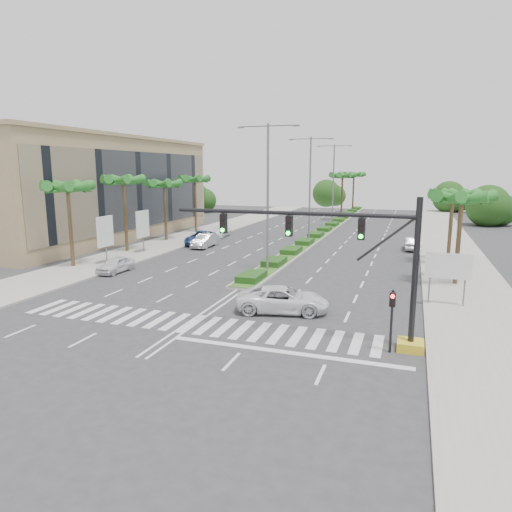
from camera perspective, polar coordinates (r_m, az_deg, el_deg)
The scene contains 28 objects.
ground at distance 25.75m, azimuth -8.08°, elevation -8.39°, with size 160.00×160.00×0.00m, color #333335.
footpath_right at distance 42.63m, azimuth 23.92°, elevation -1.45°, with size 6.00×120.00×0.15m, color gray.
footpath_left at distance 49.98m, azimuth -13.27°, elevation 0.87°, with size 6.00×120.00×0.15m, color gray.
median at distance 68.06m, azimuth 9.33°, elevation 3.59°, with size 2.20×75.00×0.20m, color gray.
median_grass at distance 68.05m, azimuth 9.33°, elevation 3.69°, with size 1.80×75.00×0.04m, color #365B1F.
building at distance 60.47m, azimuth -19.25°, elevation 7.88°, with size 12.00×36.00×12.00m, color tan.
signal_gantry at distance 22.26m, azimuth 13.49°, elevation -2.36°, with size 12.60×1.20×7.20m.
pedestrian_signal at distance 21.89m, azimuth 16.63°, elevation -6.58°, with size 0.28×0.36×3.00m.
direction_sign at distance 30.29m, azimuth 22.90°, elevation -1.43°, with size 2.70×0.11×3.40m.
billboard_near at distance 42.66m, azimuth -18.34°, elevation 2.88°, with size 0.18×2.10×4.35m.
billboard_far at distance 47.53m, azimuth -13.98°, elevation 3.86°, with size 0.18×2.10×4.35m.
palm_left_near at distance 42.07m, azimuth -22.49°, elevation 7.61°, with size 4.57×4.68×7.55m.
palm_left_mid at distance 48.36m, azimuth -16.22°, elevation 8.76°, with size 4.57×4.68×7.95m.
palm_left_far at distance 55.12m, azimuth -11.38°, elevation 8.56°, with size 4.57×4.68×7.35m.
palm_left_end at distance 62.15m, azimuth -7.65°, elevation 9.25°, with size 4.57×4.68×7.75m.
palm_right_near at distance 35.84m, azimuth 24.33°, elevation 6.30°, with size 4.57×4.68×7.05m.
palm_right_far at distance 43.81m, azimuth 23.38°, elevation 6.62°, with size 4.57×4.68×6.75m.
palm_median_a at distance 77.44m, azimuth 10.76°, elevation 9.65°, with size 4.57×4.68×8.05m.
palm_median_b at distance 92.31m, azimuth 12.13°, elevation 9.74°, with size 4.57×4.68×8.05m.
streetlight_near at distance 37.37m, azimuth 1.48°, elevation 8.31°, with size 5.10×0.25×12.00m.
streetlight_mid at distance 52.84m, azimuth 6.76°, elevation 8.94°, with size 5.10×0.25×12.00m.
streetlight_far at distance 68.56m, azimuth 9.64°, elevation 9.26°, with size 5.10×0.25×12.00m.
car_parked_a at distance 39.50m, azimuth -17.15°, elevation -1.04°, with size 1.54×3.83×1.31m, color silver.
car_parked_b at distance 50.33m, azimuth -6.42°, elevation 1.93°, with size 1.57×4.50×1.48m, color #BBBBC1.
car_parked_c at distance 52.30m, azimuth -6.93°, elevation 2.27°, with size 2.52×5.47×1.52m, color navy.
car_parked_d at distance 58.22m, azimuth -4.53°, elevation 3.08°, with size 1.88×4.63×1.34m, color white.
car_crossing at distance 27.39m, azimuth 3.40°, elevation -5.45°, with size 2.52×5.47×1.52m, color white.
car_right at distance 51.07m, azimuth 18.93°, elevation 1.48°, with size 1.47×4.20×1.39m, color #9E9EA2.
Camera 1 is at (11.20, -21.62, 8.39)m, focal length 32.00 mm.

